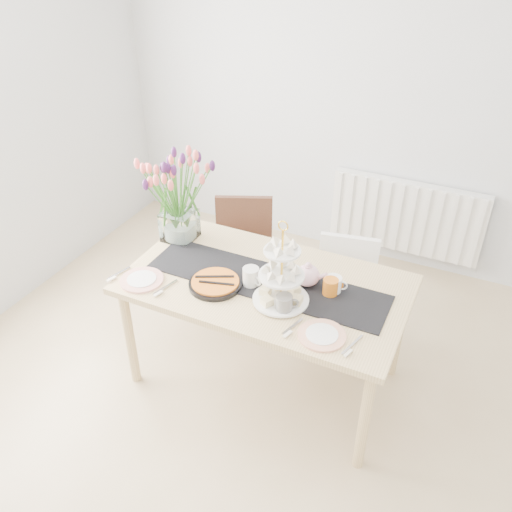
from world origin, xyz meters
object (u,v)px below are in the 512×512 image
at_px(chair_white, 344,287).
at_px(tulip_vase, 176,184).
at_px(mug_orange, 330,287).
at_px(radiator, 406,217).
at_px(dining_table, 266,293).
at_px(tart_tin, 215,283).
at_px(plate_left, 142,280).
at_px(mug_grey, 284,304).
at_px(chair_brown, 244,247).
at_px(cake_stand, 281,282).
at_px(plate_right, 322,335).
at_px(cream_jug, 333,285).
at_px(teapot, 308,275).
at_px(mug_white, 251,277).

height_order(chair_white, tulip_vase, tulip_vase).
bearing_deg(chair_white, mug_orange, -95.21).
distance_m(radiator, dining_table, 1.73).
relative_size(tart_tin, plate_left, 1.21).
distance_m(tart_tin, mug_grey, 0.44).
relative_size(chair_brown, tart_tin, 2.73).
relative_size(cake_stand, plate_right, 1.85).
bearing_deg(chair_white, cream_jug, -94.37).
relative_size(chair_brown, tulip_vase, 1.18).
height_order(chair_white, teapot, teapot).
bearing_deg(mug_orange, tulip_vase, 132.49).
distance_m(tulip_vase, plate_right, 1.29).
relative_size(mug_white, plate_right, 0.46).
bearing_deg(tart_tin, mug_grey, -5.92).
bearing_deg(mug_grey, mug_orange, 23.24).
distance_m(radiator, cake_stand, 1.85).
bearing_deg(dining_table, teapot, 17.59).
bearing_deg(mug_grey, tart_tin, 141.96).
bearing_deg(radiator, chair_brown, -134.17).
distance_m(teapot, tart_tin, 0.52).
relative_size(mug_white, mug_orange, 1.11).
height_order(radiator, tart_tin, tart_tin).
height_order(tulip_vase, cream_jug, tulip_vase).
height_order(dining_table, chair_brown, chair_brown).
bearing_deg(dining_table, tulip_vase, 164.22).
bearing_deg(cream_jug, plate_left, -170.77).
height_order(chair_brown, chair_white, chair_brown).
height_order(dining_table, mug_white, mug_white).
xyz_separation_m(chair_brown, mug_grey, (0.67, -0.86, 0.33)).
bearing_deg(tulip_vase, cake_stand, -21.06).
xyz_separation_m(cake_stand, plate_left, (-0.79, -0.17, -0.12)).
height_order(tulip_vase, plate_right, tulip_vase).
bearing_deg(chair_white, teapot, -112.27).
distance_m(mug_grey, plate_right, 0.27).
bearing_deg(tart_tin, plate_right, -11.44).
bearing_deg(mug_orange, radiator, 46.53).
bearing_deg(tulip_vase, chair_brown, 65.12).
height_order(cake_stand, teapot, cake_stand).
xyz_separation_m(teapot, tart_tin, (-0.46, -0.23, -0.05)).
bearing_deg(tulip_vase, mug_white, -22.31).
xyz_separation_m(radiator, chair_brown, (-0.96, -0.98, 0.03)).
bearing_deg(teapot, mug_orange, -18.42).
bearing_deg(cake_stand, tulip_vase, 158.94).
height_order(cake_stand, mug_grey, cake_stand).
bearing_deg(cream_jug, plate_right, -89.97).
xyz_separation_m(teapot, plate_right, (0.22, -0.37, -0.06)).
xyz_separation_m(cake_stand, tart_tin, (-0.39, -0.03, -0.11)).
xyz_separation_m(mug_grey, plate_right, (0.25, -0.09, -0.05)).
bearing_deg(mug_orange, tart_tin, 158.90).
xyz_separation_m(chair_brown, cake_stand, (0.62, -0.79, 0.40)).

